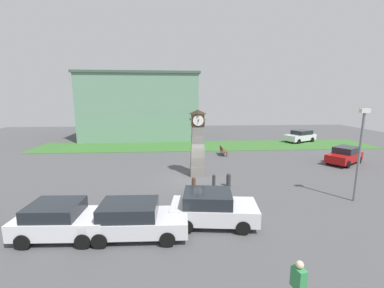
{
  "coord_description": "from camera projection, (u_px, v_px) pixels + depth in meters",
  "views": [
    {
      "loc": [
        -1.13,
        -18.12,
        6.02
      ],
      "look_at": [
        0.21,
        2.31,
        2.15
      ],
      "focal_mm": 24.0,
      "sensor_mm": 36.0,
      "label": 1
    }
  ],
  "objects": [
    {
      "name": "bollard_mid_row",
      "position": [
        214.0,
        181.0,
        16.89
      ],
      "size": [
        0.22,
        0.22,
        0.95
      ],
      "color": "#333338",
      "rests_on": "ground_plane"
    },
    {
      "name": "car_silver_hatch",
      "position": [
        345.0,
        155.0,
        22.92
      ],
      "size": [
        4.17,
        3.61,
        1.52
      ],
      "color": "#A51111",
      "rests_on": "ground_plane"
    },
    {
      "name": "car_near_tower",
      "position": [
        135.0,
        219.0,
        11.09
      ],
      "size": [
        4.41,
        2.1,
        1.52
      ],
      "color": "silver",
      "rests_on": "ground_plane"
    },
    {
      "name": "car_navy_sedan",
      "position": [
        61.0,
        220.0,
        11.01
      ],
      "size": [
        3.9,
        2.2,
        1.53
      ],
      "color": "silver",
      "rests_on": "ground_plane"
    },
    {
      "name": "ground_plane",
      "position": [
        191.0,
        178.0,
        18.96
      ],
      "size": [
        67.16,
        67.16,
        0.0
      ],
      "primitive_type": "plane",
      "color": "#4C4C4F"
    },
    {
      "name": "bollard_near_tower",
      "position": [
        229.0,
        180.0,
        17.21
      ],
      "size": [
        0.29,
        0.29,
        0.92
      ],
      "color": "#333338",
      "rests_on": "ground_plane"
    },
    {
      "name": "car_by_building",
      "position": [
        212.0,
        208.0,
        12.12
      ],
      "size": [
        4.23,
        2.41,
        1.59
      ],
      "color": "silver",
      "rests_on": "ground_plane"
    },
    {
      "name": "pedestrian_near_bench",
      "position": [
        298.0,
        284.0,
        7.04
      ],
      "size": [
        0.33,
        0.45,
        1.63
      ],
      "color": "gold",
      "rests_on": "ground_plane"
    },
    {
      "name": "grass_verge_far",
      "position": [
        206.0,
        146.0,
        31.2
      ],
      "size": [
        40.3,
        6.27,
        0.04
      ],
      "primitive_type": "cube",
      "color": "#386B2D",
      "rests_on": "ground_plane"
    },
    {
      "name": "clock_tower",
      "position": [
        198.0,
        144.0,
        19.32
      ],
      "size": [
        1.24,
        1.25,
        5.01
      ],
      "color": "slate",
      "rests_on": "ground_plane"
    },
    {
      "name": "warehouse_blue_far",
      "position": [
        142.0,
        106.0,
        38.02
      ],
      "size": [
        16.4,
        12.63,
        9.08
      ],
      "color": "gray",
      "rests_on": "ground_plane"
    },
    {
      "name": "bench",
      "position": [
        223.0,
        150.0,
        26.28
      ],
      "size": [
        0.53,
        1.6,
        0.9
      ],
      "color": "brown",
      "rests_on": "ground_plane"
    },
    {
      "name": "street_lamp_near_road",
      "position": [
        360.0,
        148.0,
        14.32
      ],
      "size": [
        0.5,
        0.24,
        5.33
      ],
      "color": "slate",
      "rests_on": "ground_plane"
    },
    {
      "name": "car_far_lot",
      "position": [
        300.0,
        136.0,
        33.7
      ],
      "size": [
        4.65,
        3.55,
        1.54
      ],
      "color": "silver",
      "rests_on": "ground_plane"
    },
    {
      "name": "bollard_far_row",
      "position": [
        194.0,
        184.0,
        16.26
      ],
      "size": [
        0.26,
        0.26,
        0.98
      ],
      "color": "brown",
      "rests_on": "ground_plane"
    }
  ]
}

